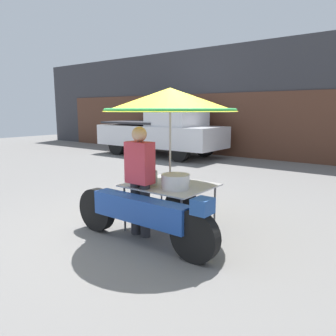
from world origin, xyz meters
The scene contains 5 objects.
ground_plane centered at (0.00, 0.00, 0.00)m, with size 36.00×36.00×0.00m, color slate.
shopfront_building centered at (0.00, 9.12, 2.07)m, with size 28.00×2.06×4.17m.
vendor_motorcycle_cart centered at (0.28, 0.26, 1.58)m, with size 2.34×1.88×2.06m.
vendor_person centered at (0.07, -0.06, 0.86)m, with size 0.38×0.22×1.54m.
pickup_truck centered at (-4.77, 6.58, 0.93)m, with size 5.06×1.98×1.92m.
Camera 1 is at (3.07, -3.35, 1.76)m, focal length 35.00 mm.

